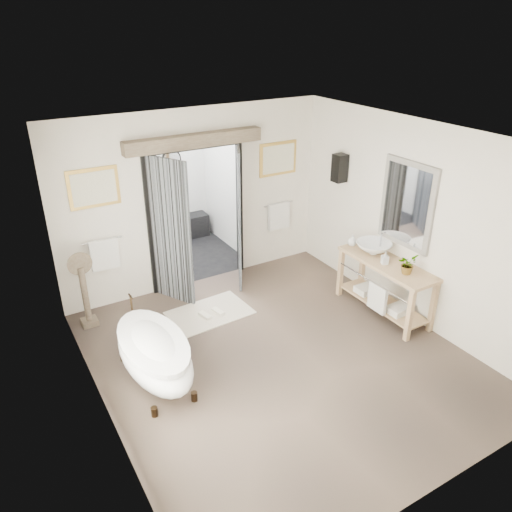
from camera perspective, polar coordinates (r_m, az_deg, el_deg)
name	(u,v)px	position (r m, az deg, el deg)	size (l,w,h in m)	color
ground_plane	(279,357)	(6.81, 2.63, -11.44)	(5.00, 5.00, 0.00)	brown
room_shell	(286,233)	(5.75, 3.40, 2.65)	(4.52, 5.02, 2.91)	silver
shower_room	(164,205)	(9.56, -10.48, 5.79)	(2.22, 2.01, 2.51)	black
back_wall_dressing	(200,197)	(7.88, -6.42, 6.76)	(3.82, 0.76, 2.52)	black
clawfoot_tub	(154,353)	(6.32, -11.58, -10.80)	(0.75, 1.68, 0.82)	black
vanity	(384,283)	(7.70, 14.42, -3.05)	(0.57, 1.60, 0.85)	tan
pedestal_mirror	(85,295)	(7.58, -18.96, -4.20)	(0.35, 0.22, 1.17)	#746652
rug	(210,313)	(7.72, -5.29, -6.46)	(1.20, 0.80, 0.01)	beige
slippers	(211,313)	(7.64, -5.12, -6.55)	(0.35, 0.25, 0.05)	beige
basin	(374,248)	(7.74, 13.31, 0.89)	(0.55, 0.55, 0.19)	white
plant	(407,264)	(7.25, 16.92, -0.89)	(0.26, 0.23, 0.29)	gray
soap_bottle_a	(385,258)	(7.46, 14.53, -0.20)	(0.09, 0.09, 0.20)	gray
soap_bottle_b	(352,240)	(7.95, 10.95, 1.78)	(0.14, 0.14, 0.18)	gray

